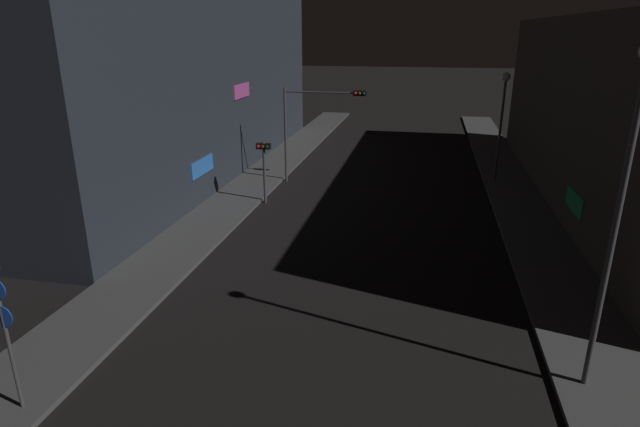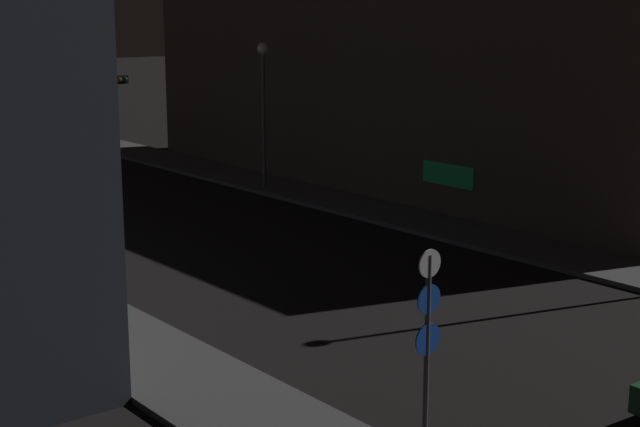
# 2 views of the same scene
# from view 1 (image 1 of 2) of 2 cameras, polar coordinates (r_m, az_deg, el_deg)

# --- Properties ---
(sidewalk_left) EXTENTS (3.08, 63.63, 0.17)m
(sidewalk_left) POSITION_cam_1_polar(r_m,az_deg,el_deg) (32.50, -7.80, 2.76)
(sidewalk_left) COLOR #4C4C4C
(sidewalk_left) RESTS_ON ground_plane
(sidewalk_right) EXTENTS (3.08, 63.63, 0.17)m
(sidewalk_right) POSITION_cam_1_polar(r_m,az_deg,el_deg) (31.24, 21.00, 0.94)
(sidewalk_right) COLOR #4C4C4C
(sidewalk_right) RESTS_ON ground_plane
(building_facade_left) EXTENTS (6.27, 34.61, 12.10)m
(building_facade_left) POSITION_cam_1_polar(r_m,az_deg,el_deg) (36.52, -13.38, 13.79)
(building_facade_left) COLOR #282D38
(building_facade_left) RESTS_ON ground_plane
(traffic_light_overhead) EXTENTS (5.15, 0.42, 5.98)m
(traffic_light_overhead) POSITION_cam_1_polar(r_m,az_deg,el_deg) (32.78, -0.62, 10.66)
(traffic_light_overhead) COLOR #47474C
(traffic_light_overhead) RESTS_ON ground_plane
(traffic_light_left_kerb) EXTENTS (0.80, 0.42, 3.52)m
(traffic_light_left_kerb) POSITION_cam_1_polar(r_m,az_deg,el_deg) (29.19, -6.16, 5.92)
(traffic_light_left_kerb) COLOR #47474C
(traffic_light_left_kerb) RESTS_ON ground_plane
(sign_pole_left) EXTENTS (0.58, 0.10, 4.24)m
(sign_pole_left) POSITION_cam_1_polar(r_m,az_deg,el_deg) (14.85, -31.37, -9.91)
(sign_pole_left) COLOR #47474C
(sign_pole_left) RESTS_ON sidewalk_left
(street_lamp_near_block) EXTENTS (0.48, 0.48, 8.91)m
(street_lamp_near_block) POSITION_cam_1_polar(r_m,az_deg,el_deg) (14.32, 30.32, 3.00)
(street_lamp_near_block) COLOR #47474C
(street_lamp_near_block) RESTS_ON sidewalk_right
(street_lamp_far_block) EXTENTS (0.53, 0.53, 6.72)m
(street_lamp_far_block) POSITION_cam_1_polar(r_m,az_deg,el_deg) (34.83, 19.37, 11.06)
(street_lamp_far_block) COLOR #47474C
(street_lamp_far_block) RESTS_ON sidewalk_right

